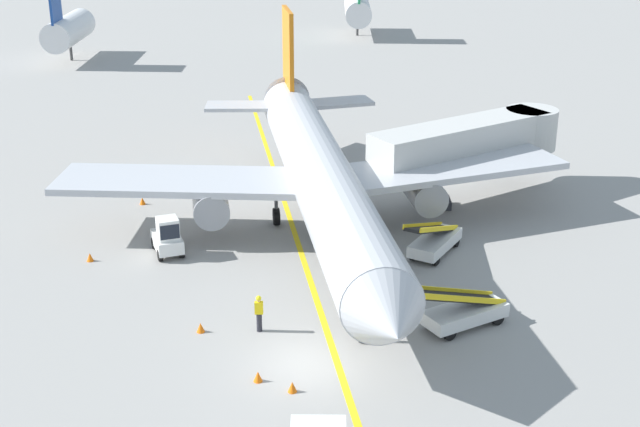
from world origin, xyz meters
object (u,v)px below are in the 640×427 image
at_px(ground_crew_marshaller, 259,312).
at_px(jet_bridge, 478,141).
at_px(baggage_tug_near_wing, 168,237).
at_px(belt_loader_aft_hold, 434,240).
at_px(safety_cone_wingtip_right, 201,327).
at_px(belt_loader_forward_hold, 463,311).
at_px(airliner, 319,173).
at_px(safety_cone_tail_area, 258,376).
at_px(safety_cone_wingtip_left, 292,387).
at_px(safety_cone_nose_left, 90,257).
at_px(safety_cone_nose_right, 142,201).

bearing_deg(ground_crew_marshaller, jet_bridge, 54.70).
relative_size(baggage_tug_near_wing, belt_loader_aft_hold, 0.54).
height_order(belt_loader_aft_hold, safety_cone_wingtip_right, belt_loader_aft_hold).
bearing_deg(belt_loader_aft_hold, belt_loader_forward_hold, -87.07).
distance_m(airliner, safety_cone_wingtip_right, 12.64).
distance_m(jet_bridge, safety_cone_tail_area, 23.99).
bearing_deg(safety_cone_wingtip_right, jet_bridge, 49.54).
relative_size(belt_loader_aft_hold, safety_cone_wingtip_left, 11.30).
bearing_deg(ground_crew_marshaller, belt_loader_forward_hold, 3.23).
distance_m(safety_cone_nose_left, safety_cone_tail_area, 14.54).
xyz_separation_m(safety_cone_nose_right, safety_cone_tail_area, (8.38, -19.14, 0.00)).
relative_size(safety_cone_nose_right, safety_cone_wingtip_right, 1.00).
bearing_deg(safety_cone_wingtip_right, ground_crew_marshaller, 2.77).
bearing_deg(safety_cone_nose_left, safety_cone_wingtip_right, -47.33).
height_order(safety_cone_nose_right, safety_cone_wingtip_left, same).
xyz_separation_m(ground_crew_marshaller, safety_cone_wingtip_left, (1.62, -4.69, -0.69)).
relative_size(safety_cone_nose_right, safety_cone_wingtip_left, 1.00).
xyz_separation_m(safety_cone_nose_left, safety_cone_wingtip_left, (10.80, -11.79, 0.00)).
bearing_deg(jet_bridge, airliner, -148.81).
distance_m(airliner, belt_loader_aft_hold, 7.13).
bearing_deg(baggage_tug_near_wing, safety_cone_tail_area, -65.04).
bearing_deg(belt_loader_forward_hold, belt_loader_aft_hold, 92.93).
bearing_deg(safety_cone_wingtip_right, safety_cone_wingtip_left, -47.77).
bearing_deg(jet_bridge, ground_crew_marshaller, -125.30).
bearing_deg(safety_cone_nose_right, ground_crew_marshaller, -61.79).
bearing_deg(safety_cone_nose_right, jet_bridge, 4.55).
height_order(baggage_tug_near_wing, belt_loader_aft_hold, belt_loader_aft_hold).
distance_m(baggage_tug_near_wing, safety_cone_wingtip_left, 14.51).
bearing_deg(jet_bridge, safety_cone_nose_left, -155.35).
xyz_separation_m(jet_bridge, safety_cone_tail_area, (-11.61, -20.73, -3.32)).
height_order(belt_loader_forward_hold, ground_crew_marshaller, belt_loader_forward_hold).
xyz_separation_m(ground_crew_marshaller, safety_cone_nose_left, (-9.18, 7.09, -0.69)).
relative_size(baggage_tug_near_wing, belt_loader_forward_hold, 0.55).
bearing_deg(safety_cone_tail_area, safety_cone_nose_left, 130.42).
bearing_deg(safety_cone_wingtip_left, ground_crew_marshaller, 109.05).
bearing_deg(safety_cone_wingtip_right, belt_loader_forward_hold, 3.13).
distance_m(safety_cone_wingtip_right, safety_cone_tail_area, 4.75).
distance_m(belt_loader_aft_hold, safety_cone_wingtip_right, 13.78).
xyz_separation_m(baggage_tug_near_wing, ground_crew_marshaller, (5.34, -8.02, -0.02)).
bearing_deg(safety_cone_wingtip_right, airliner, 66.01).
xyz_separation_m(safety_cone_wingtip_left, safety_cone_tail_area, (-1.37, 0.71, 0.00)).
bearing_deg(safety_cone_nose_left, safety_cone_nose_right, 82.59).
bearing_deg(safety_cone_tail_area, safety_cone_wingtip_right, 125.75).
bearing_deg(baggage_tug_near_wing, belt_loader_forward_hold, -27.97).
distance_m(jet_bridge, safety_cone_nose_right, 20.33).
distance_m(airliner, safety_cone_tail_area, 15.52).
bearing_deg(airliner, baggage_tug_near_wing, -158.74).
bearing_deg(jet_bridge, safety_cone_wingtip_left, -115.53).
distance_m(jet_bridge, baggage_tug_near_wing, 19.46).
relative_size(belt_loader_forward_hold, safety_cone_tail_area, 11.20).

